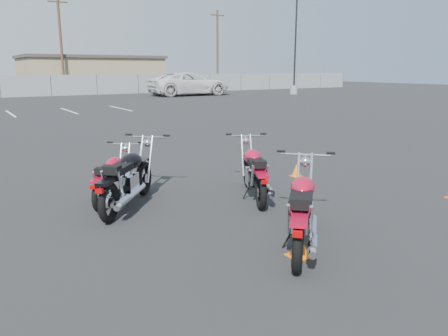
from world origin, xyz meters
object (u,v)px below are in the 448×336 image
motorcycle_rear_red (302,211)px  white_van (189,77)px  motorcycle_second_black (128,179)px  motorcycle_third_red (254,172)px  motorcycle_front_red (112,178)px

motorcycle_rear_red → white_van: (14.58, 30.97, 1.09)m
motorcycle_second_black → motorcycle_third_red: bearing=-16.8°
motorcycle_third_red → motorcycle_rear_red: (-0.83, -2.20, 0.03)m
motorcycle_front_red → motorcycle_second_black: size_ratio=0.87×
white_van → motorcycle_front_red: bearing=150.8°
motorcycle_front_red → motorcycle_third_red: (2.28, -1.20, 0.06)m
motorcycle_front_red → motorcycle_second_black: bearing=-79.3°
motorcycle_front_red → motorcycle_second_black: motorcycle_second_black is taller
motorcycle_second_black → motorcycle_rear_red: motorcycle_second_black is taller
motorcycle_third_red → motorcycle_rear_red: motorcycle_rear_red is taller
white_van → motorcycle_rear_red: bearing=155.8°
motorcycle_third_red → white_van: 31.90m
motorcycle_second_black → white_van: size_ratio=0.24×
motorcycle_second_black → motorcycle_rear_red: size_ratio=1.03×
motorcycle_second_black → motorcycle_rear_red: 3.16m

